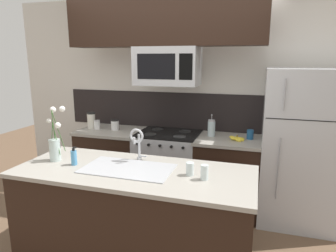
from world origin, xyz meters
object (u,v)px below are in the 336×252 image
at_px(banana_bunch, 237,139).
at_px(drinking_glass, 190,169).
at_px(microwave, 168,66).
at_px(refrigerator, 303,148).
at_px(spare_glass, 205,172).
at_px(stove_range, 168,168).
at_px(storage_jar_short, 115,125).
at_px(coffee_tin, 250,134).
at_px(storage_jar_tall, 91,120).
at_px(dish_soap_bottle, 74,157).
at_px(sink_faucet, 137,140).
at_px(storage_jar_medium, 97,125).
at_px(french_press, 211,128).
at_px(flower_vase, 55,145).

relative_size(banana_bunch, drinking_glass, 1.79).
xyz_separation_m(microwave, refrigerator, (1.55, 0.04, -0.87)).
relative_size(refrigerator, spare_glass, 14.54).
bearing_deg(stove_range, storage_jar_short, 178.63).
xyz_separation_m(storage_jar_short, coffee_tin, (1.71, 0.03, -0.01)).
bearing_deg(storage_jar_tall, coffee_tin, 1.09).
distance_m(stove_range, microwave, 1.27).
xyz_separation_m(banana_bunch, dish_soap_bottle, (-1.30, -1.23, 0.05)).
distance_m(stove_range, banana_bunch, 0.96).
bearing_deg(spare_glass, storage_jar_tall, 143.68).
bearing_deg(sink_faucet, storage_jar_short, 125.82).
bearing_deg(spare_glass, banana_bunch, 82.92).
height_order(refrigerator, banana_bunch, refrigerator).
xyz_separation_m(refrigerator, coffee_tin, (-0.57, 0.03, 0.10)).
height_order(microwave, spare_glass, microwave).
relative_size(storage_jar_short, spare_glass, 1.13).
distance_m(coffee_tin, drinking_glass, 1.35).
bearing_deg(storage_jar_medium, coffee_tin, 1.94).
height_order(banana_bunch, spare_glass, spare_glass).
xyz_separation_m(storage_jar_tall, sink_faucet, (1.11, -1.05, 0.09)).
bearing_deg(spare_glass, storage_jar_medium, 142.67).
bearing_deg(storage_jar_short, storage_jar_medium, -172.17).
bearing_deg(storage_jar_medium, drinking_glass, -38.30).
xyz_separation_m(sink_faucet, drinking_glass, (0.53, -0.19, -0.14)).
xyz_separation_m(microwave, banana_bunch, (0.84, -0.04, -0.80)).
distance_m(microwave, refrigerator, 1.78).
bearing_deg(stove_range, french_press, 6.52).
bearing_deg(microwave, storage_jar_short, 176.99).
height_order(banana_bunch, french_press, french_press).
distance_m(storage_jar_short, coffee_tin, 1.71).
xyz_separation_m(storage_jar_short, sink_faucet, (0.76, -1.05, 0.13)).
height_order(refrigerator, french_press, refrigerator).
bearing_deg(storage_jar_tall, french_press, 1.75).
xyz_separation_m(microwave, storage_jar_short, (-0.73, 0.04, -0.76)).
xyz_separation_m(storage_jar_tall, storage_jar_short, (0.34, 0.01, -0.04)).
distance_m(storage_jar_medium, french_press, 1.51).
xyz_separation_m(storage_jar_medium, coffee_tin, (1.96, 0.07, -0.00)).
relative_size(french_press, flower_vase, 0.54).
relative_size(microwave, flower_vase, 1.51).
xyz_separation_m(storage_jar_medium, storage_jar_short, (0.25, 0.03, 0.01)).
bearing_deg(coffee_tin, storage_jar_tall, -178.91).
bearing_deg(sink_faucet, storage_jar_medium, 134.61).
bearing_deg(banana_bunch, sink_faucet, -129.72).
relative_size(microwave, banana_bunch, 3.91).
bearing_deg(dish_soap_bottle, refrigerator, 33.15).
relative_size(storage_jar_tall, drinking_glass, 2.03).
bearing_deg(sink_faucet, refrigerator, 34.80).
height_order(french_press, spare_glass, french_press).
height_order(stove_range, storage_jar_short, storage_jar_short).
relative_size(storage_jar_tall, spare_glass, 1.82).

